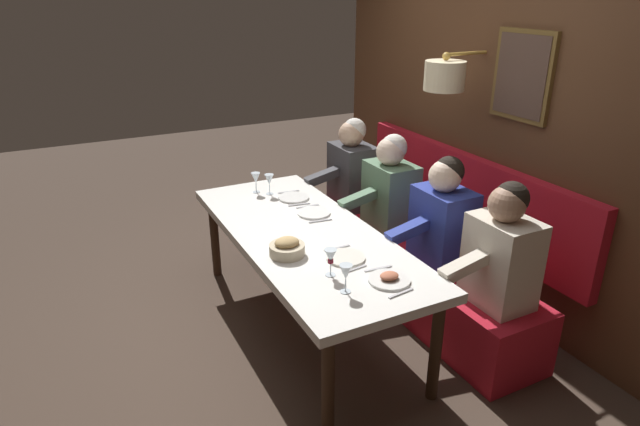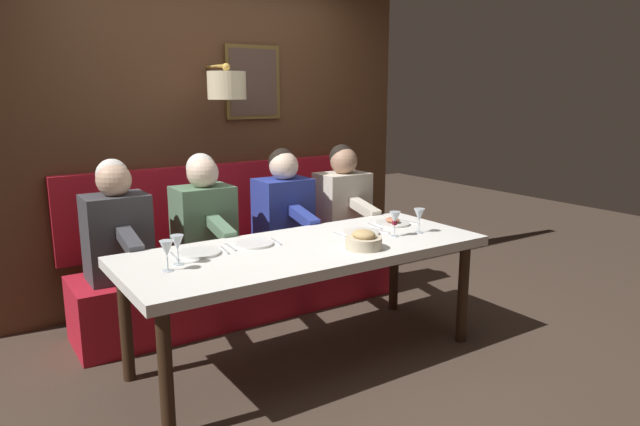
{
  "view_description": "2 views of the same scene",
  "coord_description": "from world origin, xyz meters",
  "px_view_note": "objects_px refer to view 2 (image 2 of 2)",
  "views": [
    {
      "loc": [
        -1.4,
        -2.99,
        2.27
      ],
      "look_at": [
        0.05,
        -0.13,
        0.92
      ],
      "focal_mm": 30.26,
      "sensor_mm": 36.0,
      "label": 1
    },
    {
      "loc": [
        -2.83,
        1.77,
        1.66
      ],
      "look_at": [
        0.05,
        -0.13,
        0.92
      ],
      "focal_mm": 32.02,
      "sensor_mm": 36.0,
      "label": 2
    }
  ],
  "objects_px": {
    "diner_nearest": "(343,197)",
    "dining_table": "(306,257)",
    "diner_far": "(117,225)",
    "diner_middle": "(204,214)",
    "wine_glass_3": "(395,219)",
    "bread_bowl": "(364,241)",
    "wine_glass_0": "(167,249)",
    "wine_glass_1": "(419,216)",
    "diner_near": "(284,204)",
    "wine_glass_2": "(177,244)"
  },
  "relations": [
    {
      "from": "wine_glass_1",
      "to": "wine_glass_2",
      "type": "height_order",
      "value": "same"
    },
    {
      "from": "diner_near",
      "to": "bread_bowl",
      "type": "relative_size",
      "value": 3.6
    },
    {
      "from": "dining_table",
      "to": "diner_middle",
      "type": "height_order",
      "value": "diner_middle"
    },
    {
      "from": "wine_glass_0",
      "to": "wine_glass_2",
      "type": "relative_size",
      "value": 1.0
    },
    {
      "from": "diner_middle",
      "to": "bread_bowl",
      "type": "distance_m",
      "value": 1.25
    },
    {
      "from": "diner_nearest",
      "to": "dining_table",
      "type": "bearing_deg",
      "value": 134.29
    },
    {
      "from": "wine_glass_0",
      "to": "bread_bowl",
      "type": "bearing_deg",
      "value": -101.15
    },
    {
      "from": "diner_far",
      "to": "diner_middle",
      "type": "bearing_deg",
      "value": -90.0
    },
    {
      "from": "diner_far",
      "to": "wine_glass_1",
      "type": "bearing_deg",
      "value": -120.96
    },
    {
      "from": "diner_middle",
      "to": "diner_far",
      "type": "height_order",
      "value": "same"
    },
    {
      "from": "wine_glass_1",
      "to": "wine_glass_0",
      "type": "bearing_deg",
      "value": 86.06
    },
    {
      "from": "dining_table",
      "to": "diner_nearest",
      "type": "distance_m",
      "value": 1.27
    },
    {
      "from": "wine_glass_1",
      "to": "diner_middle",
      "type": "bearing_deg",
      "value": 47.16
    },
    {
      "from": "diner_far",
      "to": "wine_glass_3",
      "type": "bearing_deg",
      "value": -123.86
    },
    {
      "from": "wine_glass_0",
      "to": "wine_glass_3",
      "type": "distance_m",
      "value": 1.47
    },
    {
      "from": "wine_glass_3",
      "to": "bread_bowl",
      "type": "distance_m",
      "value": 0.37
    },
    {
      "from": "dining_table",
      "to": "wine_glass_0",
      "type": "relative_size",
      "value": 13.57
    },
    {
      "from": "diner_middle",
      "to": "dining_table",
      "type": "bearing_deg",
      "value": -161.34
    },
    {
      "from": "diner_far",
      "to": "wine_glass_2",
      "type": "xyz_separation_m",
      "value": [
        -0.82,
        -0.11,
        0.04
      ]
    },
    {
      "from": "diner_nearest",
      "to": "diner_far",
      "type": "xyz_separation_m",
      "value": [
        0.0,
        1.8,
        0.0
      ]
    },
    {
      "from": "wine_glass_0",
      "to": "wine_glass_2",
      "type": "xyz_separation_m",
      "value": [
        0.08,
        -0.09,
        0.0
      ]
    },
    {
      "from": "wine_glass_3",
      "to": "wine_glass_2",
      "type": "bearing_deg",
      "value": 82.47
    },
    {
      "from": "diner_middle",
      "to": "wine_glass_1",
      "type": "bearing_deg",
      "value": -132.84
    },
    {
      "from": "wine_glass_0",
      "to": "wine_glass_1",
      "type": "xyz_separation_m",
      "value": [
        -0.11,
        -1.66,
        0.0
      ]
    },
    {
      "from": "diner_middle",
      "to": "wine_glass_2",
      "type": "bearing_deg",
      "value": 149.49
    },
    {
      "from": "bread_bowl",
      "to": "wine_glass_1",
      "type": "bearing_deg",
      "value": -78.92
    },
    {
      "from": "dining_table",
      "to": "diner_middle",
      "type": "xyz_separation_m",
      "value": [
        0.88,
        0.3,
        0.14
      ]
    },
    {
      "from": "wine_glass_3",
      "to": "diner_far",
      "type": "bearing_deg",
      "value": 56.14
    },
    {
      "from": "diner_near",
      "to": "bread_bowl",
      "type": "distance_m",
      "value": 1.12
    },
    {
      "from": "diner_far",
      "to": "bread_bowl",
      "type": "bearing_deg",
      "value": -134.31
    },
    {
      "from": "wine_glass_0",
      "to": "diner_nearest",
      "type": "bearing_deg",
      "value": -63.06
    },
    {
      "from": "wine_glass_3",
      "to": "bread_bowl",
      "type": "xyz_separation_m",
      "value": [
        -0.12,
        0.34,
        -0.07
      ]
    },
    {
      "from": "diner_near",
      "to": "diner_nearest",
      "type": "bearing_deg",
      "value": -90.0
    },
    {
      "from": "diner_nearest",
      "to": "diner_near",
      "type": "relative_size",
      "value": 1.0
    },
    {
      "from": "diner_far",
      "to": "wine_glass_0",
      "type": "xyz_separation_m",
      "value": [
        -0.9,
        -0.03,
        0.04
      ]
    },
    {
      "from": "diner_middle",
      "to": "wine_glass_0",
      "type": "height_order",
      "value": "diner_middle"
    },
    {
      "from": "dining_table",
      "to": "diner_near",
      "type": "bearing_deg",
      "value": -21.5
    },
    {
      "from": "wine_glass_1",
      "to": "bread_bowl",
      "type": "bearing_deg",
      "value": 101.08
    },
    {
      "from": "diner_near",
      "to": "wine_glass_3",
      "type": "bearing_deg",
      "value": -165.98
    },
    {
      "from": "diner_nearest",
      "to": "diner_middle",
      "type": "bearing_deg",
      "value": 90.0
    },
    {
      "from": "diner_nearest",
      "to": "wine_glass_2",
      "type": "distance_m",
      "value": 1.87
    },
    {
      "from": "diner_nearest",
      "to": "diner_far",
      "type": "distance_m",
      "value": 1.8
    },
    {
      "from": "diner_nearest",
      "to": "diner_near",
      "type": "distance_m",
      "value": 0.56
    },
    {
      "from": "bread_bowl",
      "to": "diner_nearest",
      "type": "bearing_deg",
      "value": -30.14
    },
    {
      "from": "diner_nearest",
      "to": "diner_middle",
      "type": "relative_size",
      "value": 1.0
    },
    {
      "from": "diner_middle",
      "to": "wine_glass_3",
      "type": "height_order",
      "value": "diner_middle"
    },
    {
      "from": "wine_glass_1",
      "to": "wine_glass_3",
      "type": "relative_size",
      "value": 1.0
    },
    {
      "from": "wine_glass_2",
      "to": "diner_near",
      "type": "bearing_deg",
      "value": -54.02
    },
    {
      "from": "dining_table",
      "to": "diner_far",
      "type": "height_order",
      "value": "diner_far"
    },
    {
      "from": "diner_nearest",
      "to": "diner_middle",
      "type": "distance_m",
      "value": 1.2
    }
  ]
}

